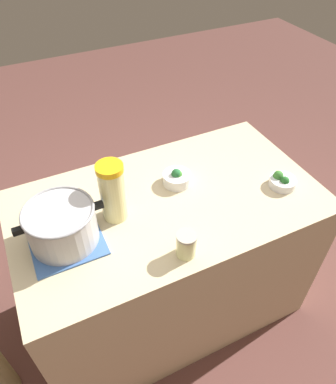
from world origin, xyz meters
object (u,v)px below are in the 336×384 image
object	(u,v)px
cooking_pot	(61,225)
broccoli_bowl_center	(177,178)
mason_jar	(186,244)
broccoli_bowl_front	(282,181)
lemonade_pitcher	(113,192)

from	to	relation	value
cooking_pot	broccoli_bowl_center	bearing A→B (deg)	-168.05
mason_jar	broccoli_bowl_front	size ratio (longest dim) A/B	0.89
cooking_pot	broccoli_bowl_center	distance (m)	0.57
mason_jar	lemonade_pitcher	bearing A→B (deg)	-60.44
cooking_pot	lemonade_pitcher	size ratio (longest dim) A/B	1.25
lemonade_pitcher	broccoli_bowl_center	bearing A→B (deg)	-167.27
cooking_pot	broccoli_bowl_front	size ratio (longest dim) A/B	2.78
broccoli_bowl_front	cooking_pot	bearing A→B (deg)	-6.39
lemonade_pitcher	mason_jar	distance (m)	0.37
lemonade_pitcher	broccoli_bowl_center	world-z (taller)	lemonade_pitcher
cooking_pot	mason_jar	bearing A→B (deg)	146.48
cooking_pot	mason_jar	xyz separation A→B (m)	(-0.40, 0.27, -0.04)
cooking_pot	mason_jar	size ratio (longest dim) A/B	3.12
cooking_pot	broccoli_bowl_front	world-z (taller)	cooking_pot
lemonade_pitcher	broccoli_bowl_front	size ratio (longest dim) A/B	2.22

